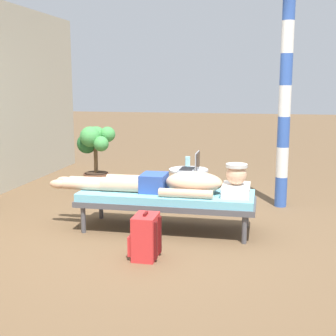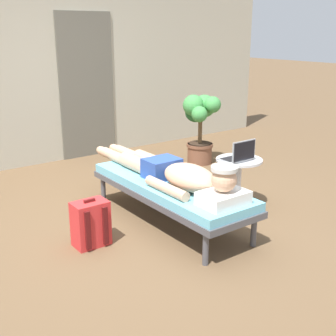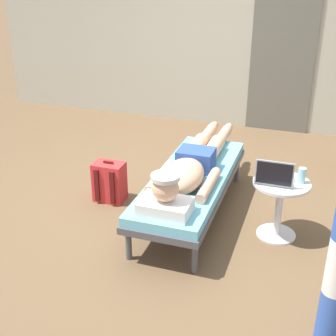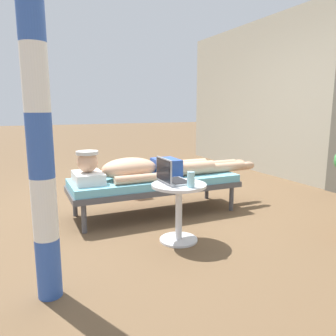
{
  "view_description": "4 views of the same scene",
  "coord_description": "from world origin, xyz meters",
  "px_view_note": "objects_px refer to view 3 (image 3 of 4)",
  "views": [
    {
      "loc": [
        -4.54,
        -1.15,
        1.56
      ],
      "look_at": [
        0.4,
        -0.13,
        0.65
      ],
      "focal_mm": 50.13,
      "sensor_mm": 36.0,
      "label": 1
    },
    {
      "loc": [
        -2.19,
        -3.37,
        1.81
      ],
      "look_at": [
        0.06,
        -0.32,
        0.62
      ],
      "focal_mm": 47.76,
      "sensor_mm": 36.0,
      "label": 2
    },
    {
      "loc": [
        1.23,
        -3.79,
        2.23
      ],
      "look_at": [
        0.01,
        -0.18,
        0.47
      ],
      "focal_mm": 48.98,
      "sensor_mm": 36.0,
      "label": 3
    },
    {
      "loc": [
        3.52,
        -1.48,
        1.18
      ],
      "look_at": [
        0.11,
        0.06,
        0.48
      ],
      "focal_mm": 34.97,
      "sensor_mm": 36.0,
      "label": 4
    }
  ],
  "objects_px": {
    "lounge_chair": "(191,182)",
    "laptop": "(275,177)",
    "backpack": "(110,182)",
    "person_reclining": "(190,167)",
    "drink_glass": "(302,176)",
    "side_table": "(280,199)"
  },
  "relations": [
    {
      "from": "lounge_chair",
      "to": "backpack",
      "type": "xyz_separation_m",
      "value": [
        -0.85,
        0.02,
        -0.15
      ]
    },
    {
      "from": "side_table",
      "to": "drink_glass",
      "type": "relative_size",
      "value": 3.96
    },
    {
      "from": "lounge_chair",
      "to": "laptop",
      "type": "relative_size",
      "value": 6.07
    },
    {
      "from": "drink_glass",
      "to": "lounge_chair",
      "type": "bearing_deg",
      "value": 175.88
    },
    {
      "from": "person_reclining",
      "to": "drink_glass",
      "type": "bearing_deg",
      "value": -0.36
    },
    {
      "from": "laptop",
      "to": "drink_glass",
      "type": "height_order",
      "value": "laptop"
    },
    {
      "from": "side_table",
      "to": "drink_glass",
      "type": "distance_m",
      "value": 0.28
    },
    {
      "from": "person_reclining",
      "to": "side_table",
      "type": "height_order",
      "value": "person_reclining"
    },
    {
      "from": "backpack",
      "to": "lounge_chair",
      "type": "bearing_deg",
      "value": -1.23
    },
    {
      "from": "lounge_chair",
      "to": "person_reclining",
      "type": "distance_m",
      "value": 0.18
    },
    {
      "from": "laptop",
      "to": "drink_glass",
      "type": "distance_m",
      "value": 0.23
    },
    {
      "from": "person_reclining",
      "to": "side_table",
      "type": "relative_size",
      "value": 4.15
    },
    {
      "from": "laptop",
      "to": "backpack",
      "type": "xyz_separation_m",
      "value": [
        -1.6,
        0.17,
        -0.39
      ]
    },
    {
      "from": "side_table",
      "to": "laptop",
      "type": "distance_m",
      "value": 0.24
    },
    {
      "from": "person_reclining",
      "to": "laptop",
      "type": "bearing_deg",
      "value": -7.08
    },
    {
      "from": "side_table",
      "to": "laptop",
      "type": "relative_size",
      "value": 1.69
    },
    {
      "from": "lounge_chair",
      "to": "backpack",
      "type": "height_order",
      "value": "backpack"
    },
    {
      "from": "person_reclining",
      "to": "side_table",
      "type": "xyz_separation_m",
      "value": [
        0.81,
        -0.04,
        -0.16
      ]
    },
    {
      "from": "side_table",
      "to": "backpack",
      "type": "bearing_deg",
      "value": 175.74
    },
    {
      "from": "laptop",
      "to": "drink_glass",
      "type": "xyz_separation_m",
      "value": [
        0.21,
        0.09,
        0.01
      ]
    },
    {
      "from": "lounge_chair",
      "to": "side_table",
      "type": "height_order",
      "value": "side_table"
    },
    {
      "from": "laptop",
      "to": "backpack",
      "type": "height_order",
      "value": "laptop"
    }
  ]
}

